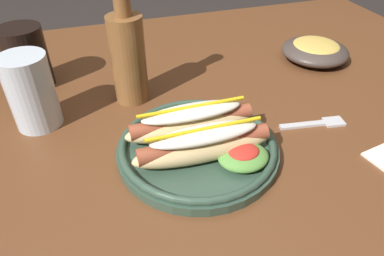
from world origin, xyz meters
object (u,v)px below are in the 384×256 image
(soda_cup, at_px, (26,58))
(glass_bottle, at_px, (128,54))
(water_cup, at_px, (31,92))
(fork, at_px, (317,123))
(side_bowl, at_px, (315,50))
(hot_dog_plate, at_px, (200,141))

(soda_cup, distance_m, glass_bottle, 0.23)
(water_cup, distance_m, glass_bottle, 0.18)
(fork, relative_size, side_bowl, 0.78)
(fork, relative_size, water_cup, 0.92)
(water_cup, bearing_deg, hot_dog_plate, -34.19)
(soda_cup, height_order, glass_bottle, glass_bottle)
(water_cup, height_order, side_bowl, water_cup)
(soda_cup, relative_size, side_bowl, 0.81)
(fork, distance_m, soda_cup, 0.58)
(hot_dog_plate, bearing_deg, soda_cup, 129.66)
(hot_dog_plate, relative_size, glass_bottle, 1.04)
(fork, relative_size, glass_bottle, 0.48)
(water_cup, xyz_separation_m, glass_bottle, (0.17, 0.03, 0.03))
(hot_dog_plate, height_order, soda_cup, soda_cup)
(water_cup, height_order, glass_bottle, glass_bottle)
(glass_bottle, bearing_deg, side_bowl, 4.84)
(water_cup, distance_m, side_bowl, 0.62)
(hot_dog_plate, xyz_separation_m, side_bowl, (0.37, 0.24, -0.00))
(fork, xyz_separation_m, soda_cup, (-0.49, 0.31, 0.06))
(hot_dog_plate, distance_m, water_cup, 0.30)
(fork, bearing_deg, side_bowl, 66.77)
(hot_dog_plate, bearing_deg, side_bowl, 32.89)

